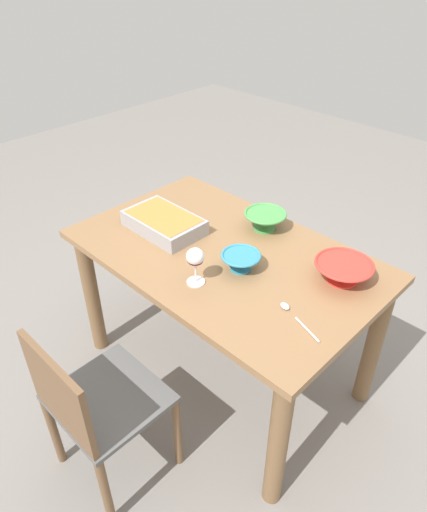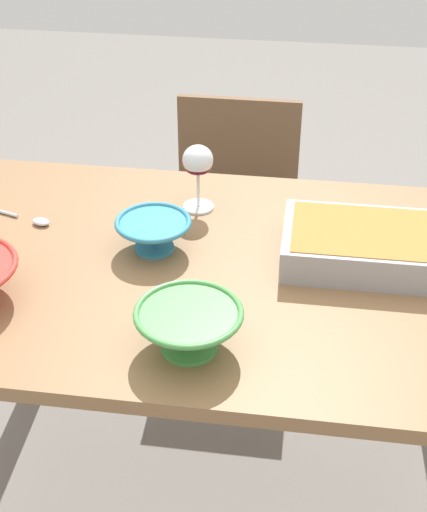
{
  "view_description": "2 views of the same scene",
  "coord_description": "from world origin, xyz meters",
  "px_view_note": "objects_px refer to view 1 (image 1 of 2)",
  "views": [
    {
      "loc": [
        -1.18,
        1.28,
        1.97
      ],
      "look_at": [
        -0.04,
        0.12,
        0.83
      ],
      "focal_mm": 32.92,
      "sensor_mm": 36.0,
      "label": 1
    },
    {
      "loc": [
        0.2,
        -1.34,
        1.7
      ],
      "look_at": [
        0.01,
        0.01,
        0.79
      ],
      "focal_mm": 52.74,
      "sensor_mm": 36.0,
      "label": 2
    }
  ],
  "objects_px": {
    "casserole_dish": "(164,222)",
    "serving_spoon": "(292,313)",
    "wine_glass": "(195,259)",
    "small_bowl": "(241,261)",
    "chair": "(93,406)",
    "dining_table": "(225,276)",
    "mixing_bowl": "(343,270)",
    "serving_bowl": "(265,220)"
  },
  "relations": [
    {
      "from": "dining_table",
      "to": "small_bowl",
      "type": "height_order",
      "value": "small_bowl"
    },
    {
      "from": "serving_spoon",
      "to": "small_bowl",
      "type": "bearing_deg",
      "value": -13.59
    },
    {
      "from": "mixing_bowl",
      "to": "small_bowl",
      "type": "distance_m",
      "value": 0.42
    },
    {
      "from": "wine_glass",
      "to": "casserole_dish",
      "type": "height_order",
      "value": "wine_glass"
    },
    {
      "from": "mixing_bowl",
      "to": "serving_bowl",
      "type": "relative_size",
      "value": 1.19
    },
    {
      "from": "wine_glass",
      "to": "mixing_bowl",
      "type": "bearing_deg",
      "value": -133.74
    },
    {
      "from": "wine_glass",
      "to": "small_bowl",
      "type": "distance_m",
      "value": 0.22
    },
    {
      "from": "chair",
      "to": "serving_bowl",
      "type": "distance_m",
      "value": 1.12
    },
    {
      "from": "chair",
      "to": "wine_glass",
      "type": "distance_m",
      "value": 0.69
    },
    {
      "from": "casserole_dish",
      "to": "serving_spoon",
      "type": "bearing_deg",
      "value": 175.73
    },
    {
      "from": "dining_table",
      "to": "small_bowl",
      "type": "relative_size",
      "value": 8.11
    },
    {
      "from": "chair",
      "to": "serving_spoon",
      "type": "xyz_separation_m",
      "value": [
        -0.43,
        -0.65,
        0.33
      ]
    },
    {
      "from": "serving_spoon",
      "to": "dining_table",
      "type": "bearing_deg",
      "value": -15.21
    },
    {
      "from": "chair",
      "to": "casserole_dish",
      "type": "height_order",
      "value": "casserole_dish"
    },
    {
      "from": "dining_table",
      "to": "chair",
      "type": "height_order",
      "value": "chair"
    },
    {
      "from": "dining_table",
      "to": "small_bowl",
      "type": "xyz_separation_m",
      "value": [
        -0.14,
        0.05,
        0.18
      ]
    },
    {
      "from": "wine_glass",
      "to": "serving_spoon",
      "type": "xyz_separation_m",
      "value": [
        -0.4,
        -0.12,
        -0.11
      ]
    },
    {
      "from": "casserole_dish",
      "to": "small_bowl",
      "type": "distance_m",
      "value": 0.48
    },
    {
      "from": "chair",
      "to": "wine_glass",
      "type": "relative_size",
      "value": 4.8
    },
    {
      "from": "dining_table",
      "to": "wine_glass",
      "type": "bearing_deg",
      "value": 105.2
    },
    {
      "from": "dining_table",
      "to": "chair",
      "type": "bearing_deg",
      "value": 92.88
    },
    {
      "from": "wine_glass",
      "to": "casserole_dish",
      "type": "distance_m",
      "value": 0.45
    },
    {
      "from": "wine_glass",
      "to": "serving_bowl",
      "type": "bearing_deg",
      "value": -83.0
    },
    {
      "from": "casserole_dish",
      "to": "mixing_bowl",
      "type": "xyz_separation_m",
      "value": [
        -0.82,
        -0.26,
        0.0
      ]
    },
    {
      "from": "serving_bowl",
      "to": "chair",
      "type": "bearing_deg",
      "value": 92.0
    },
    {
      "from": "wine_glass",
      "to": "small_bowl",
      "type": "height_order",
      "value": "wine_glass"
    },
    {
      "from": "chair",
      "to": "wine_glass",
      "type": "xyz_separation_m",
      "value": [
        -0.03,
        -0.54,
        0.44
      ]
    },
    {
      "from": "dining_table",
      "to": "chair",
      "type": "xyz_separation_m",
      "value": [
        -0.04,
        0.78,
        -0.18
      ]
    },
    {
      "from": "chair",
      "to": "small_bowl",
      "type": "relative_size",
      "value": 4.68
    },
    {
      "from": "dining_table",
      "to": "mixing_bowl",
      "type": "relative_size",
      "value": 5.72
    },
    {
      "from": "chair",
      "to": "mixing_bowl",
      "type": "distance_m",
      "value": 1.13
    },
    {
      "from": "casserole_dish",
      "to": "small_bowl",
      "type": "height_order",
      "value": "same"
    },
    {
      "from": "chair",
      "to": "wine_glass",
      "type": "bearing_deg",
      "value": -92.91
    },
    {
      "from": "dining_table",
      "to": "small_bowl",
      "type": "bearing_deg",
      "value": 160.95
    },
    {
      "from": "serving_spoon",
      "to": "casserole_dish",
      "type": "bearing_deg",
      "value": -4.27
    },
    {
      "from": "dining_table",
      "to": "serving_spoon",
      "type": "distance_m",
      "value": 0.51
    },
    {
      "from": "chair",
      "to": "serving_spoon",
      "type": "bearing_deg",
      "value": -123.23
    },
    {
      "from": "wine_glass",
      "to": "small_bowl",
      "type": "bearing_deg",
      "value": -109.2
    },
    {
      "from": "casserole_dish",
      "to": "serving_spoon",
      "type": "relative_size",
      "value": 1.66
    },
    {
      "from": "casserole_dish",
      "to": "serving_spoon",
      "type": "distance_m",
      "value": 0.81
    },
    {
      "from": "mixing_bowl",
      "to": "serving_spoon",
      "type": "xyz_separation_m",
      "value": [
        0.02,
        0.32,
        -0.04
      ]
    },
    {
      "from": "dining_table",
      "to": "serving_bowl",
      "type": "relative_size",
      "value": 6.82
    }
  ]
}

